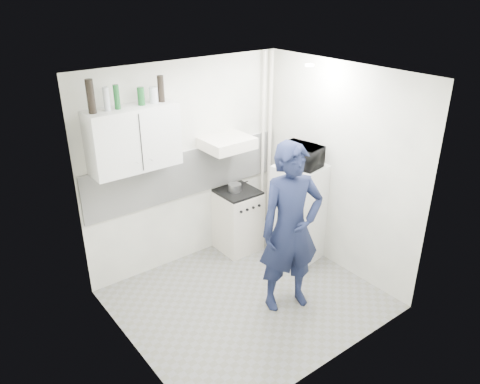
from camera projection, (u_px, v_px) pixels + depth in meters
floor at (248, 299)px, 5.50m from camera, size 2.80×2.80×0.00m
ceiling at (250, 76)px, 4.41m from camera, size 2.80×2.80×0.00m
wall_back at (187, 165)px, 5.85m from camera, size 2.80×0.00×2.80m
wall_left at (126, 241)px, 4.18m from camera, size 0.00×2.60×2.60m
wall_right at (338, 170)px, 5.73m from camera, size 0.00×2.60×2.60m
person at (291, 229)px, 5.05m from camera, size 0.82×0.67×1.95m
stove at (238, 221)px, 6.38m from camera, size 0.53×0.53×0.84m
fridge at (298, 213)px, 6.07m from camera, size 0.63×0.63×1.32m
stove_top at (238, 192)px, 6.20m from camera, size 0.50×0.50×0.03m
saucepan at (235, 187)px, 6.17m from camera, size 0.17×0.17×0.10m
microwave at (302, 156)px, 5.74m from camera, size 0.55×0.43×0.27m
bottle_a at (91, 96)px, 4.64m from camera, size 0.08×0.08×0.34m
bottle_b at (106, 99)px, 4.75m from camera, size 0.06×0.06×0.24m
bottle_c at (117, 97)px, 4.80m from camera, size 0.06×0.06×0.25m
canister_a at (141, 96)px, 4.97m from camera, size 0.08×0.08×0.19m
canister_b at (154, 95)px, 5.05m from camera, size 0.09×0.09×0.18m
bottle_e at (161, 89)px, 5.08m from camera, size 0.07×0.07×0.28m
upper_cabinet at (134, 139)px, 5.08m from camera, size 1.00×0.35×0.70m
range_hood at (227, 143)px, 5.81m from camera, size 0.60×0.50×0.14m
backsplash at (188, 173)px, 5.88m from camera, size 2.74×0.03×0.60m
pipe_a at (269, 146)px, 6.51m from camera, size 0.05×0.05×2.60m
pipe_b at (263, 148)px, 6.45m from camera, size 0.04×0.04×2.60m
ceiling_spot_fixture at (310, 65)px, 5.12m from camera, size 0.10×0.10×0.02m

